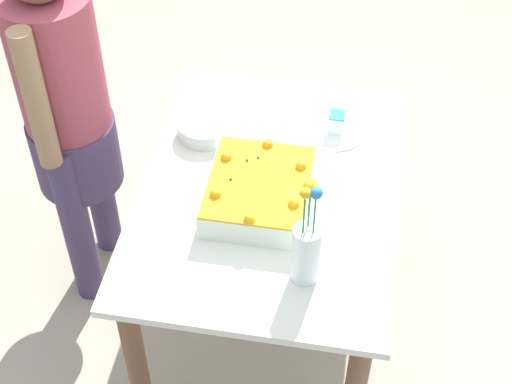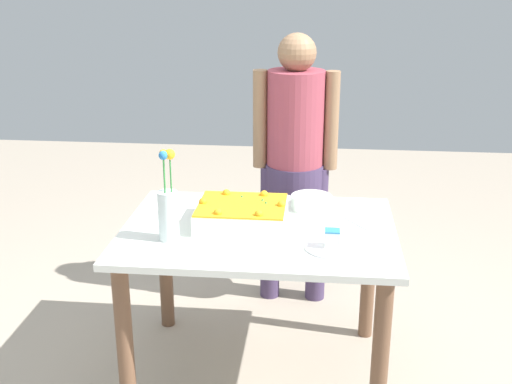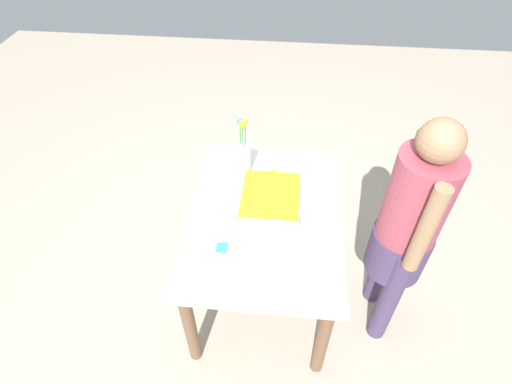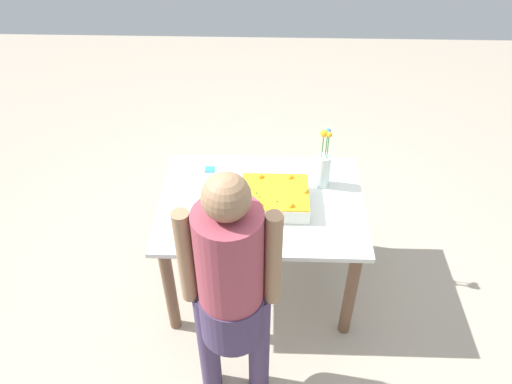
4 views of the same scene
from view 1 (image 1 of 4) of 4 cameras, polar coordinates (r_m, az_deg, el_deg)
ground_plane at (r=3.19m, az=0.85°, el=-8.77°), size 8.00×8.00×0.00m
dining_table at (r=2.72m, az=0.99°, el=-1.44°), size 1.19×0.87×0.72m
sheet_cake at (r=2.55m, az=0.22°, el=0.07°), size 0.39×0.33×0.12m
serving_plate_with_slice at (r=2.84m, az=5.84°, el=4.70°), size 0.22×0.22×0.08m
cake_knife at (r=2.95m, az=0.28°, el=6.38°), size 0.14×0.20×0.00m
flower_vase at (r=2.28m, az=3.69°, el=-4.07°), size 0.09×0.09×0.39m
fruit_bowl at (r=2.81m, az=-3.75°, el=4.71°), size 0.20×0.20×0.06m
person_standing at (r=2.81m, az=-13.60°, el=5.86°), size 0.45×0.31×1.49m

